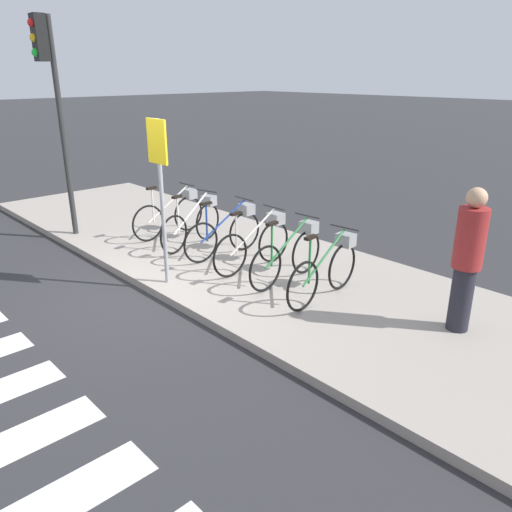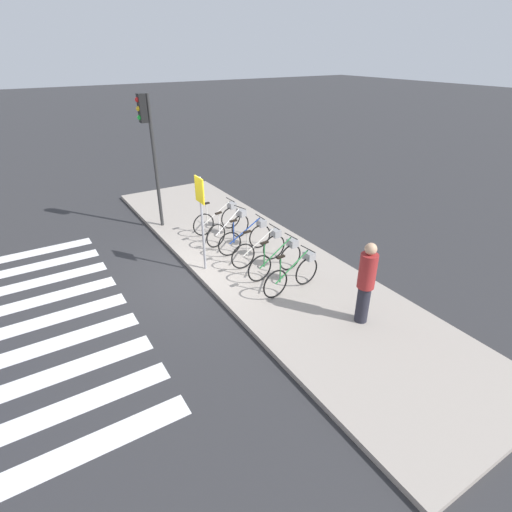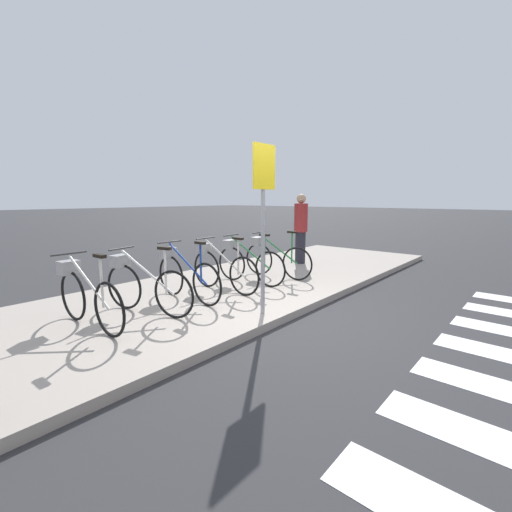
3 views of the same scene
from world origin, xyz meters
The scene contains 11 objects.
ground_plane centered at (0.00, 0.00, 0.00)m, with size 120.00×120.00×0.00m, color #2D2D30.
sidewalk centered at (0.00, 1.76, 0.06)m, with size 13.68×3.51×0.12m.
parked_bicycle_0 centered at (-1.95, 1.70, 0.56)m, with size 0.46×1.62×1.00m.
parked_bicycle_1 centered at (-1.17, 1.64, 0.56)m, with size 0.56×1.58×1.00m.
parked_bicycle_2 centered at (-0.36, 1.73, 0.56)m, with size 0.46×1.62×1.00m.
parked_bicycle_3 centered at (0.41, 1.69, 0.56)m, with size 0.46×1.62×1.00m.
parked_bicycle_4 centered at (1.12, 1.71, 0.56)m, with size 0.46×1.62×1.00m.
parked_bicycle_5 centered at (1.89, 1.62, 0.56)m, with size 0.46×1.62×1.00m.
pedestrian centered at (3.57, 2.07, 1.05)m, with size 0.34×0.34×1.75m.
traffic_light centered at (-3.32, 0.24, 2.89)m, with size 0.24×0.40×3.87m.
sign_post centered at (-0.07, 0.29, 1.73)m, with size 0.44×0.07×2.37m.
Camera 2 is at (8.08, -3.25, 5.09)m, focal length 28.00 mm.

